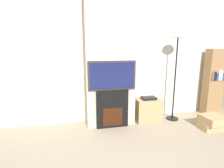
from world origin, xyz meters
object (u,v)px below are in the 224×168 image
object	(u,v)px
fireplace	(112,108)
box_stack	(213,122)
television	(112,75)
bookshelf	(213,82)
media_stand	(147,109)
floor_lamp	(177,53)

from	to	relation	value
fireplace	box_stack	xyz separation A→B (m)	(1.89, -0.56, -0.23)
television	fireplace	bearing A→B (deg)	90.00
fireplace	television	world-z (taller)	television
bookshelf	box_stack	bearing A→B (deg)	-128.62
fireplace	media_stand	bearing A→B (deg)	9.46
television	floor_lamp	distance (m)	1.46
media_stand	bookshelf	size ratio (longest dim) A/B	0.35
television	media_stand	distance (m)	1.15
television	media_stand	size ratio (longest dim) A/B	1.73
television	bookshelf	xyz separation A→B (m)	(2.48, 0.19, -0.27)
box_stack	media_stand	bearing A→B (deg)	146.90
fireplace	media_stand	size ratio (longest dim) A/B	1.42
media_stand	box_stack	bearing A→B (deg)	-33.10
floor_lamp	bookshelf	bearing A→B (deg)	6.05
fireplace	floor_lamp	size ratio (longest dim) A/B	0.41
bookshelf	media_stand	bearing A→B (deg)	-178.31
fireplace	floor_lamp	distance (m)	1.76
box_stack	media_stand	distance (m)	1.28
television	media_stand	bearing A→B (deg)	9.60
media_stand	television	bearing A→B (deg)	-170.40
box_stack	bookshelf	size ratio (longest dim) A/B	0.32
floor_lamp	television	bearing A→B (deg)	-176.99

